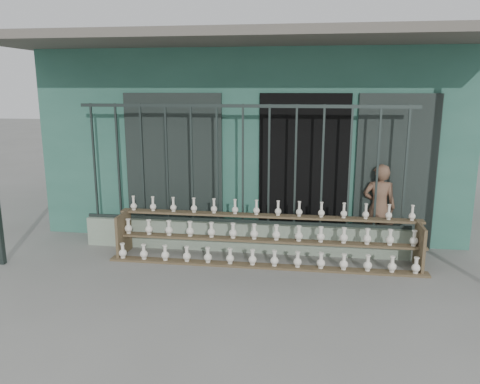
# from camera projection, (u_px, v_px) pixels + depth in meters

# --- Properties ---
(ground) EXTENTS (60.00, 60.00, 0.00)m
(ground) POSITION_uv_depth(u_px,v_px,m) (229.00, 284.00, 6.03)
(ground) COLOR slate
(workshop_building) EXTENTS (7.40, 6.60, 3.21)m
(workshop_building) POSITION_uv_depth(u_px,v_px,m) (262.00, 130.00, 9.77)
(workshop_building) COLOR #2F6353
(workshop_building) RESTS_ON ground
(parapet_wall) EXTENTS (5.00, 0.20, 0.45)m
(parapet_wall) POSITION_uv_depth(u_px,v_px,m) (243.00, 237.00, 7.24)
(parapet_wall) COLOR gray
(parapet_wall) RESTS_ON ground
(security_fence) EXTENTS (5.00, 0.04, 1.80)m
(security_fence) POSITION_uv_depth(u_px,v_px,m) (243.00, 165.00, 7.00)
(security_fence) COLOR #283330
(security_fence) RESTS_ON parapet_wall
(shelf_rack) EXTENTS (4.50, 0.68, 0.85)m
(shelf_rack) POSITION_uv_depth(u_px,v_px,m) (265.00, 237.00, 6.76)
(shelf_rack) COLOR brown
(shelf_rack) RESTS_ON ground
(elderly_woman) EXTENTS (0.53, 0.37, 1.36)m
(elderly_woman) POSITION_uv_depth(u_px,v_px,m) (379.00, 207.00, 7.20)
(elderly_woman) COLOR brown
(elderly_woman) RESTS_ON ground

